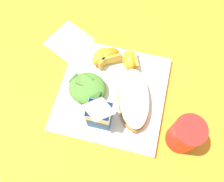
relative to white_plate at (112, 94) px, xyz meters
The scene contains 10 objects.
ground 0.01m from the white_plate, ahead, with size 3.00×3.00×0.00m, color orange.
white_plate is the anchor object (origin of this frame).
cheesy_pizza_bread 0.07m from the white_plate, 167.94° to the left, with size 0.12×0.18×0.04m.
green_salad_pile 0.07m from the white_plate, ahead, with size 0.10×0.09×0.05m.
milk_carton 0.11m from the white_plate, 82.91° to the left, with size 0.06×0.05×0.11m.
orange_wedge_front 0.10m from the white_plate, 105.44° to the right, with size 0.06×0.07×0.04m.
orange_wedge_middle 0.11m from the white_plate, 72.09° to the right, with size 0.07×0.06×0.04m.
orange_wedge_rear 0.11m from the white_plate, 59.03° to the right, with size 0.06×0.07×0.04m.
paper_napkin 0.22m from the white_plate, 39.33° to the right, with size 0.11×0.11×0.00m, color white.
drinking_red_cup 0.22m from the white_plate, 158.41° to the left, with size 0.07×0.07×0.10m, color red.
Camera 1 is at (-0.06, 0.24, 0.63)m, focal length 39.61 mm.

